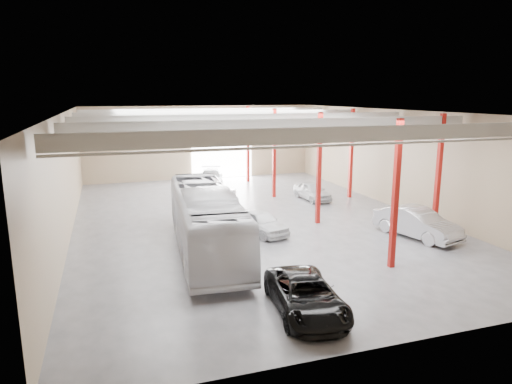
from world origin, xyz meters
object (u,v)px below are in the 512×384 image
coach_bus (206,220)px  car_row_b (223,202)px  car_row_c (211,178)px  car_right_far (312,191)px  car_right_near (417,223)px  car_row_a (261,222)px  black_sedan (306,295)px

coach_bus → car_row_b: size_ratio=2.58×
car_row_b → car_row_c: (1.37, 9.80, -0.03)m
car_row_c → car_right_far: car_row_c is taller
car_right_near → car_right_far: bearing=84.1°
car_row_b → car_row_c: bearing=100.7°
car_row_a → car_row_b: 5.29m
car_row_b → car_right_near: size_ratio=0.91×
black_sedan → car_right_near: size_ratio=0.97×
black_sedan → car_row_a: (1.63, 10.00, 0.01)m
black_sedan → car_row_a: size_ratio=1.22×
coach_bus → car_row_c: size_ratio=2.38×
car_row_c → car_right_far: size_ratio=1.27×
car_right_far → black_sedan: bearing=-119.4°
coach_bus → car_right_far: 13.95m
car_row_a → car_row_b: (-0.99, 5.20, 0.07)m
coach_bus → black_sedan: coach_bus is taller
car_row_a → car_right_far: size_ratio=1.02×
car_row_b → car_right_far: 7.91m
black_sedan → car_right_far: 19.06m
car_row_b → car_right_far: (7.67, 1.96, -0.09)m
black_sedan → car_row_c: car_row_c is taller
car_right_far → car_right_near: bearing=-85.0°
black_sedan → car_right_far: size_ratio=1.24×
black_sedan → car_row_c: size_ratio=0.98×
car_row_c → car_right_far: bearing=-38.4°
car_row_c → black_sedan: bearing=-81.7°
coach_bus → car_right_near: bearing=-1.7°
car_right_far → coach_bus: bearing=-141.8°
black_sedan → car_row_c: bearing=92.4°
car_row_a → car_row_b: size_ratio=0.88×
coach_bus → car_row_a: (3.71, 2.10, -0.99)m
black_sedan → car_right_near: bearing=40.5°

